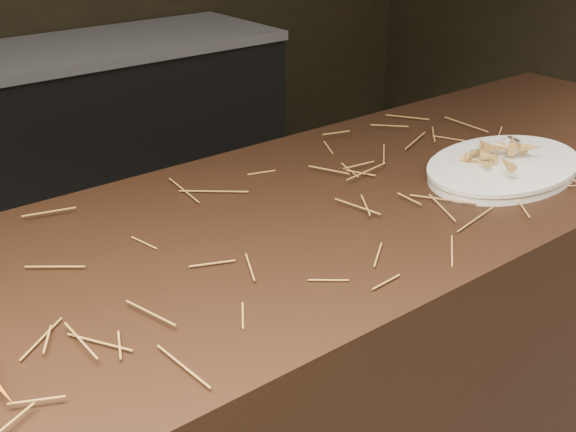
# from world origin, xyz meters

# --- Properties ---
(main_counter) EXTENTS (2.40, 0.70, 0.90)m
(main_counter) POSITION_xyz_m (0.00, 0.30, 0.45)
(main_counter) COLOR black
(main_counter) RESTS_ON ground
(back_counter) EXTENTS (1.82, 0.62, 0.84)m
(back_counter) POSITION_xyz_m (0.30, 2.18, 0.42)
(back_counter) COLOR black
(back_counter) RESTS_ON ground
(straw_bedding) EXTENTS (1.40, 0.60, 0.02)m
(straw_bedding) POSITION_xyz_m (0.00, 0.30, 0.91)
(straw_bedding) COLOR #A36C30
(straw_bedding) RESTS_ON main_counter
(serving_platter) EXTENTS (0.42, 0.30, 0.02)m
(serving_platter) POSITION_xyz_m (0.44, 0.19, 0.91)
(serving_platter) COLOR white
(serving_platter) RESTS_ON main_counter
(roasted_veg_heap) EXTENTS (0.21, 0.16, 0.04)m
(roasted_veg_heap) POSITION_xyz_m (0.44, 0.19, 0.94)
(roasted_veg_heap) COLOR #AA7830
(roasted_veg_heap) RESTS_ON serving_platter
(serving_fork) EXTENTS (0.05, 0.15, 0.00)m
(serving_fork) POSITION_xyz_m (0.58, 0.18, 0.92)
(serving_fork) COLOR silver
(serving_fork) RESTS_ON serving_platter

